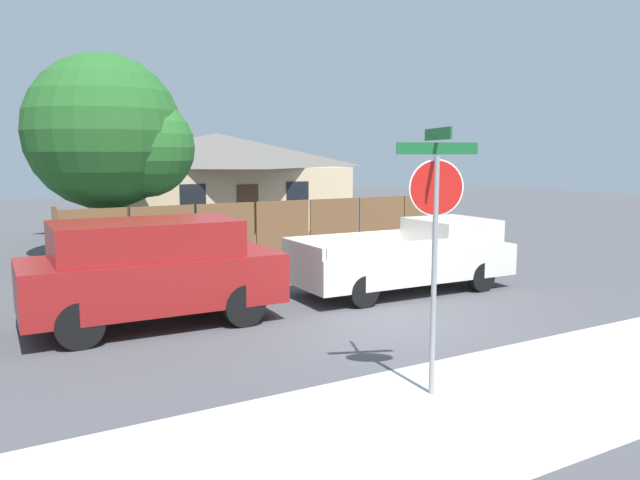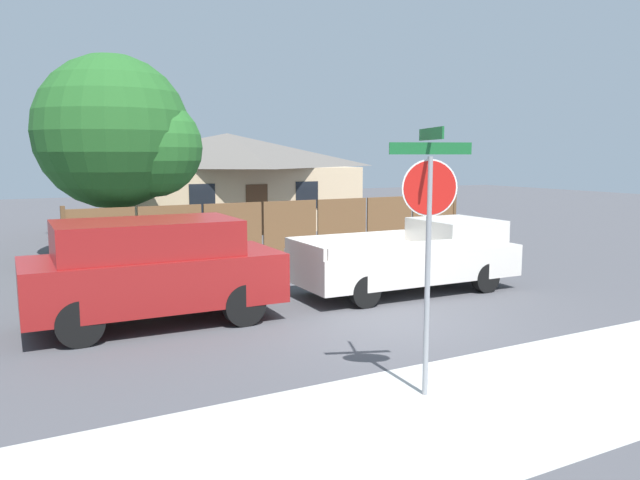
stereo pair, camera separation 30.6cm
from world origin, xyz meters
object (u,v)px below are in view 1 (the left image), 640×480
house (218,179)px  stop_sign (436,214)px  oak_tree (112,135)px  red_suv (152,269)px  orange_pickup (410,257)px

house → stop_sign: (-4.45, -19.40, 0.30)m
oak_tree → stop_sign: (1.21, -13.14, -1.31)m
red_suv → orange_pickup: (6.00, -0.01, -0.27)m
house → red_suv: 15.73m
orange_pickup → stop_sign: bearing=-123.8°
oak_tree → red_suv: size_ratio=1.31×
house → stop_sign: 19.90m
house → red_suv: bearing=-115.4°
house → red_suv: size_ratio=2.26×
house → oak_tree: oak_tree is taller
orange_pickup → stop_sign: (-3.73, -5.20, 1.60)m
house → orange_pickup: house is taller
stop_sign → house: bearing=98.4°
house → stop_sign: size_ratio=3.03×
orange_pickup → house: bearing=88.9°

